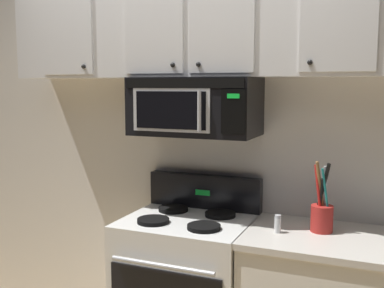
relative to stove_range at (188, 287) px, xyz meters
name	(u,v)px	position (x,y,z in m)	size (l,w,h in m)	color
back_wall	(209,139)	(0.00, 0.37, 0.88)	(5.20, 0.10, 2.70)	silver
stove_range	(188,287)	(0.00, 0.00, 0.00)	(0.76, 0.69, 1.12)	white
over_range_microwave	(195,106)	(0.00, 0.12, 1.11)	(0.76, 0.43, 0.35)	black
upper_cabinets	(197,31)	(0.00, 0.15, 1.56)	(2.50, 0.36, 0.55)	silver
utensil_crock_red	(322,212)	(0.77, 0.07, 0.54)	(0.12, 0.12, 0.40)	red
salt_shaker	(278,224)	(0.56, -0.05, 0.48)	(0.04, 0.04, 0.10)	white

